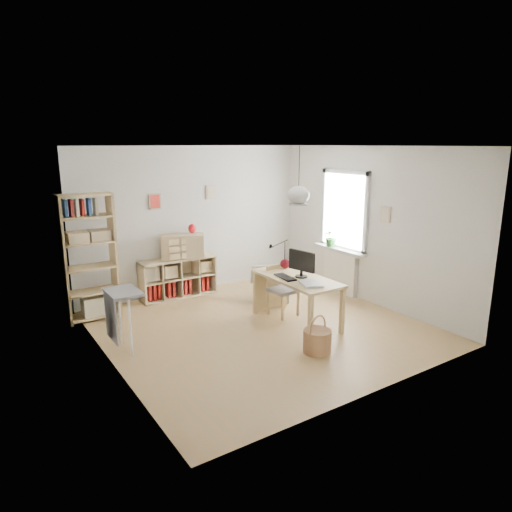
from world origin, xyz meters
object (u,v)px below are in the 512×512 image
desk (297,283)px  storage_chest (270,290)px  drawer_chest (182,246)px  tall_bookshelf (88,252)px  chair (281,287)px  monitor (302,262)px  cube_shelf (176,280)px

desk → storage_chest: bearing=75.8°
desk → drawer_chest: 2.38m
tall_bookshelf → chair: size_ratio=2.44×
tall_bookshelf → monitor: size_ratio=4.26×
tall_bookshelf → storage_chest: 3.12m
chair → monitor: (0.03, -0.48, 0.51)m
tall_bookshelf → chair: bearing=-29.9°
desk → monitor: monitor is taller
cube_shelf → chair: 2.08m
chair → storage_chest: (0.24, 0.64, -0.27)m
monitor → drawer_chest: monitor is taller
cube_shelf → drawer_chest: bearing=-18.1°
drawer_chest → monitor: bearing=-43.6°
drawer_chest → storage_chest: bearing=-20.1°
chair → drawer_chest: drawer_chest is taller
cube_shelf → drawer_chest: (0.13, -0.04, 0.64)m
chair → monitor: bearing=-92.7°
tall_bookshelf → storage_chest: (2.86, -0.86, -0.89)m
desk → storage_chest: desk is taller
tall_bookshelf → monitor: tall_bookshelf is taller
tall_bookshelf → storage_chest: tall_bookshelf is taller
cube_shelf → chair: chair is taller
chair → drawer_chest: bearing=112.2°
desk → drawer_chest: (-0.90, 2.19, 0.28)m
desk → cube_shelf: 2.48m
monitor → tall_bookshelf: bearing=130.7°
chair → drawer_chest: 2.03m
desk → chair: size_ratio=1.83×
monitor → drawer_chest: bearing=100.8°
cube_shelf → tall_bookshelf: 1.77m
cube_shelf → drawer_chest: drawer_chest is taller
storage_chest → drawer_chest: size_ratio=1.06×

